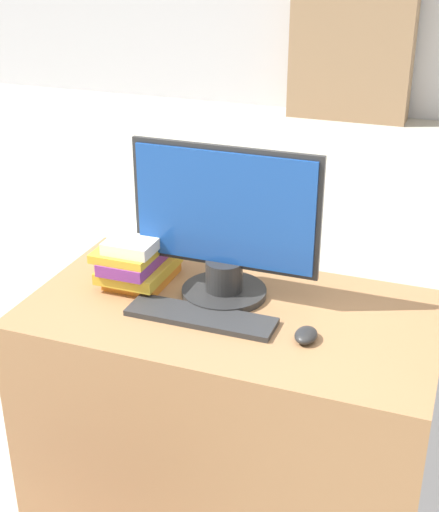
% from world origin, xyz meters
% --- Properties ---
extents(desk, '(1.16, 0.64, 0.73)m').
position_xyz_m(desk, '(0.00, 0.32, 0.37)').
color(desk, '#9E7047').
rests_on(desk, ground_plane).
extents(monitor, '(0.55, 0.25, 0.45)m').
position_xyz_m(monitor, '(-0.05, 0.39, 0.95)').
color(monitor, '#282828').
rests_on(monitor, desk).
extents(keyboard, '(0.42, 0.11, 0.02)m').
position_xyz_m(keyboard, '(-0.06, 0.24, 0.74)').
color(keyboard, '#2D2D2D').
rests_on(keyboard, desk).
extents(mouse, '(0.06, 0.08, 0.03)m').
position_xyz_m(mouse, '(0.24, 0.23, 0.75)').
color(mouse, '#262626').
rests_on(mouse, desk).
extents(book_stack, '(0.19, 0.28, 0.16)m').
position_xyz_m(book_stack, '(-0.32, 0.39, 0.81)').
color(book_stack, orange).
rests_on(book_stack, desk).
extents(bookshelf_far, '(1.14, 0.32, 1.83)m').
position_xyz_m(bookshelf_far, '(-0.65, 5.55, 0.91)').
color(bookshelf_far, '#9E7A56').
rests_on(bookshelf_far, ground_plane).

